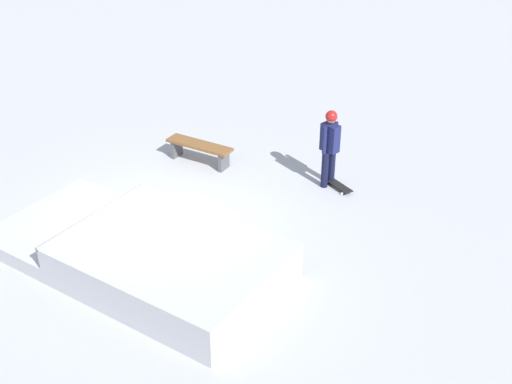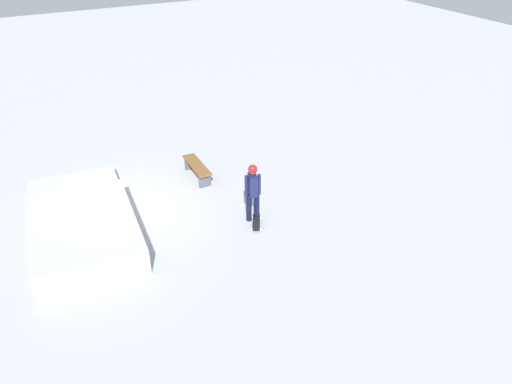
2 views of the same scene
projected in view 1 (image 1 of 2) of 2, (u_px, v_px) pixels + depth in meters
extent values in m
plane|color=#A8AAB2|center=(164.00, 229.00, 12.71)|extent=(60.00, 60.00, 0.00)
cube|color=#B0B3BB|center=(172.00, 264.00, 11.14)|extent=(3.80, 2.88, 0.70)
cube|color=#B0B3BB|center=(64.00, 226.00, 12.53)|extent=(2.00, 2.74, 0.30)
cylinder|color=gray|center=(94.00, 215.00, 11.83)|extent=(0.29, 2.60, 0.08)
cylinder|color=black|center=(332.00, 166.00, 14.07)|extent=(0.15, 0.15, 0.82)
cylinder|color=black|center=(325.00, 170.00, 13.94)|extent=(0.15, 0.15, 0.82)
cube|color=#191E4C|center=(330.00, 138.00, 13.65)|extent=(0.43, 0.32, 0.60)
cylinder|color=#191E4C|center=(336.00, 135.00, 13.75)|extent=(0.09, 0.09, 0.60)
cylinder|color=#191E4C|center=(325.00, 140.00, 13.54)|extent=(0.09, 0.09, 0.60)
sphere|color=tan|center=(331.00, 118.00, 13.42)|extent=(0.22, 0.22, 0.22)
sphere|color=#A51919|center=(331.00, 116.00, 13.41)|extent=(0.25, 0.25, 0.25)
cube|color=black|center=(338.00, 185.00, 14.05)|extent=(0.80, 0.56, 0.02)
cylinder|color=silver|center=(350.00, 191.00, 13.92)|extent=(0.06, 0.05, 0.06)
cylinder|color=silver|center=(342.00, 194.00, 13.82)|extent=(0.06, 0.05, 0.06)
cylinder|color=silver|center=(334.00, 180.00, 14.33)|extent=(0.06, 0.05, 0.06)
cylinder|color=silver|center=(325.00, 183.00, 14.22)|extent=(0.06, 0.05, 0.06)
cube|color=brown|center=(199.00, 145.00, 14.88)|extent=(1.61, 0.43, 0.06)
cube|color=#4C4C51|center=(224.00, 161.00, 14.72)|extent=(0.08, 0.36, 0.42)
cube|color=#4C4C51|center=(177.00, 148.00, 15.28)|extent=(0.08, 0.36, 0.42)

